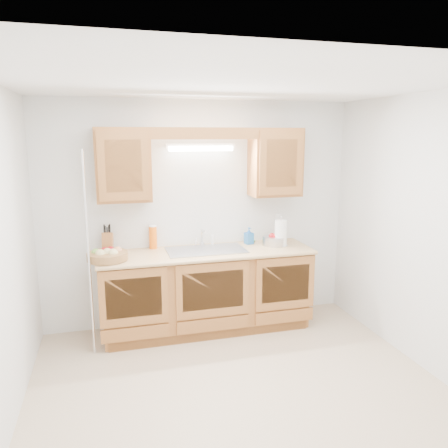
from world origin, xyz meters
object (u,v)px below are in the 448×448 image
object	(u,v)px
paper_towel	(281,233)
apple_bowl	(275,240)
fruit_basket	(107,255)
knife_block	(108,242)

from	to	relation	value
paper_towel	apple_bowl	world-z (taller)	paper_towel
fruit_basket	apple_bowl	xyz separation A→B (m)	(1.83, 0.15, 0.01)
fruit_basket	apple_bowl	world-z (taller)	apple_bowl
knife_block	paper_towel	world-z (taller)	paper_towel
knife_block	apple_bowl	world-z (taller)	knife_block
paper_towel	apple_bowl	size ratio (longest dim) A/B	1.15
apple_bowl	paper_towel	bearing A→B (deg)	-47.95
paper_towel	knife_block	bearing A→B (deg)	173.57
paper_towel	fruit_basket	bearing A→B (deg)	-177.25
knife_block	apple_bowl	distance (m)	1.83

